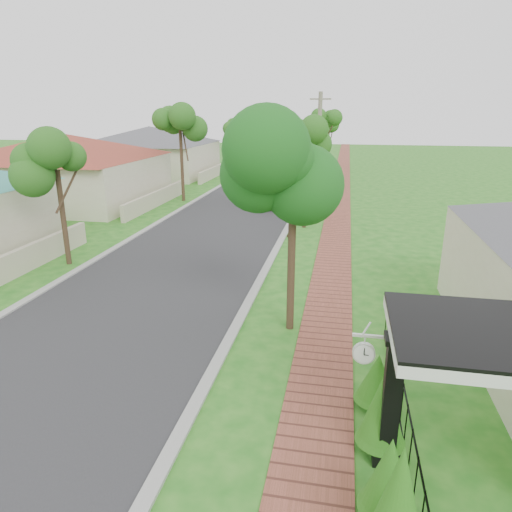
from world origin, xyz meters
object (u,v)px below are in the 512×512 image
Objects in this scene: station_clock at (364,352)px; parked_car_red at (274,195)px; near_tree at (294,169)px; utility_pole at (318,155)px; porch_post at (390,408)px; parked_car_white at (306,166)px.

parked_car_red is at bearing 102.85° from station_clock.
near_tree is 5.57m from station_clock.
utility_pole is (2.93, -2.51, 2.89)m from parked_car_red.
porch_post is 1.04m from station_clock.
porch_post is 3.72× the size of station_clock.
utility_pole reaches higher than parked_car_red.
utility_pole reaches higher than station_clock.
parked_car_red is 0.71× the size of near_tree.
parked_car_white is at bearing 95.06° from parked_car_red.
parked_car_white is 34.62m from near_tree.
parked_car_red is 18.36m from near_tree.
near_tree is at bearing -93.26° from parked_car_white.
parked_car_white is at bearing 94.23° from near_tree.
station_clock is (2.13, -19.66, -1.64)m from utility_pole.
parked_car_white is at bearing 96.46° from station_clock.
porch_post is 23.25m from parked_car_red.
parked_car_red is 22.78m from station_clock.
porch_post is 0.36× the size of utility_pole.
parked_car_white is at bearing 97.10° from porch_post.
near_tree is 15.18m from utility_pole.
porch_post is 39.55m from parked_car_white.
near_tree is at bearing 115.50° from porch_post.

